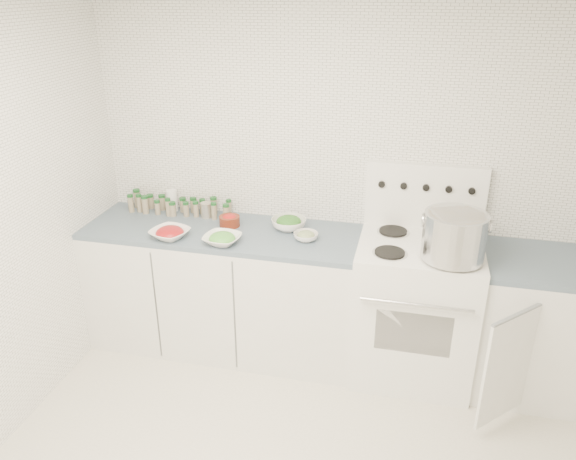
% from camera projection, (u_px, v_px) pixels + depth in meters
% --- Properties ---
extents(room_walls, '(3.54, 3.04, 2.52)m').
position_uv_depth(room_walls, '(309.00, 216.00, 2.26)').
color(room_walls, white).
rests_on(room_walls, ground).
extents(counter_left, '(1.85, 0.62, 0.90)m').
position_uv_depth(counter_left, '(225.00, 288.00, 3.94)').
color(counter_left, white).
rests_on(counter_left, ground).
extents(stove, '(0.76, 0.70, 1.36)m').
position_uv_depth(stove, '(415.00, 305.00, 3.64)').
color(stove, white).
rests_on(stove, ground).
extents(counter_right, '(0.89, 0.91, 0.90)m').
position_uv_depth(counter_right, '(548.00, 327.00, 3.49)').
color(counter_right, white).
rests_on(counter_right, ground).
extents(stock_pot, '(0.38, 0.36, 0.28)m').
position_uv_depth(stock_pot, '(455.00, 234.00, 3.21)').
color(stock_pot, silver).
rests_on(stock_pot, stove).
extents(bowl_tomato, '(0.30, 0.30, 0.08)m').
position_uv_depth(bowl_tomato, '(170.00, 233.00, 3.62)').
color(bowl_tomato, white).
rests_on(bowl_tomato, counter_left).
extents(bowl_snowpea, '(0.26, 0.26, 0.08)m').
position_uv_depth(bowl_snowpea, '(222.00, 239.00, 3.54)').
color(bowl_snowpea, white).
rests_on(bowl_snowpea, counter_left).
extents(bowl_broccoli, '(0.26, 0.26, 0.09)m').
position_uv_depth(bowl_broccoli, '(289.00, 223.00, 3.75)').
color(bowl_broccoli, white).
rests_on(bowl_broccoli, counter_left).
extents(bowl_zucchini, '(0.16, 0.16, 0.06)m').
position_uv_depth(bowl_zucchini, '(306.00, 236.00, 3.59)').
color(bowl_zucchini, white).
rests_on(bowl_zucchini, counter_left).
extents(bowl_pepper, '(0.14, 0.14, 0.09)m').
position_uv_depth(bowl_pepper, '(230.00, 220.00, 3.79)').
color(bowl_pepper, '#602010').
rests_on(bowl_pepper, counter_left).
extents(salt_canister, '(0.10, 0.10, 0.15)m').
position_uv_depth(salt_canister, '(172.00, 200.00, 4.04)').
color(salt_canister, white).
rests_on(salt_canister, counter_left).
extents(tin_can, '(0.11, 0.11, 0.11)m').
position_uv_depth(tin_can, '(207.00, 210.00, 3.93)').
color(tin_can, '#B7AE9B').
rests_on(tin_can, counter_left).
extents(spice_cluster, '(0.76, 0.16, 0.14)m').
position_uv_depth(spice_cluster, '(176.00, 205.00, 3.99)').
color(spice_cluster, gray).
rests_on(spice_cluster, counter_left).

